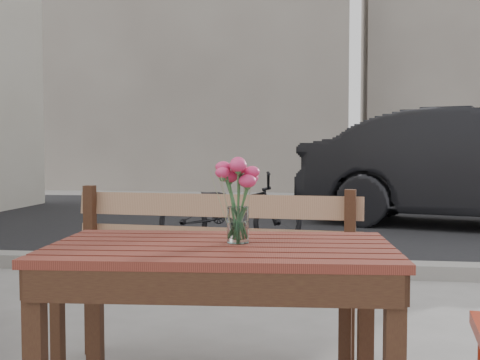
# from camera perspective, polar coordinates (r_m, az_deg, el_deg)

# --- Properties ---
(street) EXTENTS (30.00, 8.12, 0.12)m
(street) POSITION_cam_1_polar(r_m,az_deg,el_deg) (7.27, 4.48, -5.27)
(street) COLOR black
(street) RESTS_ON ground
(backdrop_buildings) EXTENTS (15.50, 4.00, 8.00)m
(backdrop_buildings) POSITION_cam_1_polar(r_m,az_deg,el_deg) (16.70, 7.16, 11.69)
(backdrop_buildings) COLOR gray
(backdrop_buildings) RESTS_ON ground
(main_table) EXTENTS (1.25, 0.78, 0.74)m
(main_table) POSITION_cam_1_polar(r_m,az_deg,el_deg) (2.14, -1.83, -9.32)
(main_table) COLOR #571F17
(main_table) RESTS_ON ground
(main_bench) EXTENTS (1.49, 0.56, 0.90)m
(main_bench) POSITION_cam_1_polar(r_m,az_deg,el_deg) (2.92, -2.96, -7.38)
(main_bench) COLOR #976D4E
(main_bench) RESTS_ON ground
(main_vase) EXTENTS (0.17, 0.17, 0.31)m
(main_vase) POSITION_cam_1_polar(r_m,az_deg,el_deg) (2.13, -0.19, -0.92)
(main_vase) COLOR white
(main_vase) RESTS_ON main_table
(bicycle) EXTENTS (1.62, 0.74, 0.82)m
(bicycle) POSITION_cam_1_polar(r_m,az_deg,el_deg) (6.59, -0.93, -2.77)
(bicycle) COLOR black
(bicycle) RESTS_ON ground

